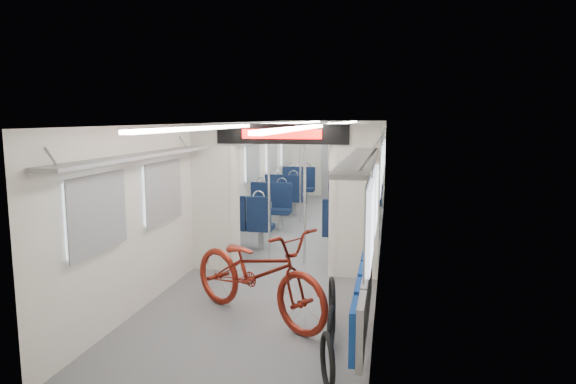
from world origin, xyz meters
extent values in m
plane|color=#515456|center=(0.00, 0.00, 0.00)|extent=(12.00, 12.00, 0.00)
cube|color=beige|center=(-1.45, 0.00, 1.15)|extent=(0.02, 12.00, 2.30)
cube|color=beige|center=(1.45, 0.00, 1.15)|extent=(0.02, 12.00, 2.30)
cube|color=beige|center=(0.00, 6.00, 1.15)|extent=(2.90, 0.02, 2.30)
cube|color=beige|center=(0.00, -6.00, 1.15)|extent=(2.90, 0.02, 2.30)
cube|color=silver|center=(0.00, 0.00, 2.30)|extent=(2.90, 12.00, 0.02)
cube|color=white|center=(-0.55, 0.00, 2.27)|extent=(0.12, 11.40, 0.04)
cube|color=white|center=(0.55, 0.00, 2.27)|extent=(0.12, 11.40, 0.04)
cube|color=beige|center=(-1.12, -2.00, 1.00)|extent=(0.65, 0.18, 2.00)
cube|color=beige|center=(1.12, -2.00, 1.00)|extent=(0.65, 0.18, 2.00)
cube|color=beige|center=(0.00, -2.00, 2.15)|extent=(2.90, 0.18, 0.30)
cylinder|color=beige|center=(-0.80, -2.00, 1.00)|extent=(0.20, 0.20, 2.00)
cylinder|color=beige|center=(0.80, -2.00, 1.00)|extent=(0.20, 0.20, 2.00)
cube|color=black|center=(0.00, -2.11, 2.15)|extent=(2.00, 0.03, 0.30)
cube|color=#FF0C07|center=(0.00, -2.13, 2.15)|extent=(1.20, 0.02, 0.14)
cube|color=silver|center=(-1.42, -4.80, 1.40)|extent=(0.04, 1.00, 0.75)
cube|color=silver|center=(1.42, -4.80, 1.40)|extent=(0.04, 1.00, 0.75)
cube|color=silver|center=(-1.42, -3.20, 1.40)|extent=(0.04, 1.00, 0.75)
cube|color=silver|center=(1.42, -3.20, 1.40)|extent=(0.04, 1.00, 0.75)
cube|color=silver|center=(-1.42, -0.50, 1.40)|extent=(0.04, 1.00, 0.75)
cube|color=silver|center=(1.42, -0.50, 1.40)|extent=(0.04, 1.00, 0.75)
cube|color=silver|center=(-1.42, 1.40, 1.40)|extent=(0.04, 1.00, 0.75)
cube|color=silver|center=(1.42, 1.40, 1.40)|extent=(0.04, 1.00, 0.75)
cube|color=silver|center=(-1.42, 3.30, 1.40)|extent=(0.04, 1.00, 0.75)
cube|color=silver|center=(1.42, 3.30, 1.40)|extent=(0.04, 1.00, 0.75)
cube|color=silver|center=(-1.42, 5.10, 1.40)|extent=(0.04, 1.00, 0.75)
cube|color=silver|center=(1.42, 5.10, 1.40)|extent=(0.04, 1.00, 0.75)
cube|color=gray|center=(-1.27, -4.00, 1.95)|extent=(0.30, 3.60, 0.04)
cube|color=gray|center=(1.27, -4.00, 1.95)|extent=(0.30, 3.60, 0.04)
cube|color=gray|center=(-1.27, 2.00, 1.95)|extent=(0.30, 7.60, 0.04)
cube|color=gray|center=(1.27, 2.00, 1.95)|extent=(0.30, 7.60, 0.04)
cube|color=gray|center=(0.00, 5.94, 1.00)|extent=(0.90, 0.05, 2.00)
imported|color=maroon|center=(0.08, -3.87, 0.57)|extent=(2.24, 1.78, 1.14)
cube|color=gray|center=(1.38, -5.37, 0.58)|extent=(0.06, 0.49, 0.56)
cube|color=navy|center=(1.32, -5.37, 0.58)|extent=(0.06, 0.45, 0.47)
cube|color=gray|center=(1.38, -4.82, 0.58)|extent=(0.06, 0.49, 0.56)
cube|color=navy|center=(1.32, -4.82, 0.58)|extent=(0.06, 0.45, 0.47)
cube|color=gray|center=(1.38, -4.27, 0.58)|extent=(0.06, 0.49, 0.56)
cube|color=navy|center=(1.32, -4.27, 0.58)|extent=(0.06, 0.45, 0.47)
cube|color=gray|center=(1.38, -3.72, 0.58)|extent=(0.06, 0.49, 0.56)
cube|color=navy|center=(1.32, -3.72, 0.58)|extent=(0.06, 0.45, 0.47)
torus|color=black|center=(1.09, -5.33, 0.24)|extent=(0.21, 0.51, 0.52)
torus|color=black|center=(1.03, -4.50, 0.20)|extent=(0.05, 0.45, 0.45)
torus|color=black|center=(0.96, -3.79, 0.24)|extent=(0.15, 0.53, 0.53)
cube|color=black|center=(-0.70, -0.64, 0.40)|extent=(0.44, 0.41, 0.10)
cylinder|color=gray|center=(-0.70, -0.64, 0.17)|extent=(0.10, 0.10, 0.35)
cube|color=black|center=(-0.70, -0.81, 0.72)|extent=(0.44, 0.08, 0.54)
torus|color=silver|center=(-0.70, -0.81, 0.99)|extent=(0.22, 0.03, 0.22)
cube|color=black|center=(-0.70, 1.03, 0.40)|extent=(0.44, 0.41, 0.10)
cylinder|color=gray|center=(-0.70, 1.03, 0.17)|extent=(0.10, 0.10, 0.35)
cube|color=black|center=(-0.70, 1.20, 0.72)|extent=(0.44, 0.08, 0.54)
torus|color=silver|center=(-0.70, 1.20, 0.99)|extent=(0.22, 0.03, 0.22)
cube|color=black|center=(-1.17, -0.64, 0.40)|extent=(0.44, 0.41, 0.10)
cylinder|color=gray|center=(-1.17, -0.64, 0.17)|extent=(0.10, 0.10, 0.35)
cube|color=black|center=(-1.17, -0.81, 0.72)|extent=(0.44, 0.08, 0.54)
torus|color=silver|center=(-1.17, -0.81, 0.99)|extent=(0.22, 0.03, 0.22)
cube|color=black|center=(-1.17, 1.03, 0.40)|extent=(0.44, 0.41, 0.10)
cylinder|color=gray|center=(-1.17, 1.03, 0.17)|extent=(0.10, 0.10, 0.35)
cube|color=black|center=(-1.17, 1.20, 0.72)|extent=(0.44, 0.08, 0.54)
torus|color=silver|center=(-1.17, 1.20, 0.99)|extent=(0.22, 0.03, 0.22)
cube|color=black|center=(0.70, -0.79, 0.40)|extent=(0.46, 0.43, 0.10)
cylinder|color=gray|center=(0.70, -0.79, 0.17)|extent=(0.10, 0.10, 0.35)
cube|color=black|center=(0.70, -0.97, 0.73)|extent=(0.46, 0.08, 0.56)
torus|color=silver|center=(0.70, -0.97, 1.01)|extent=(0.23, 0.03, 0.23)
cube|color=black|center=(0.70, 0.94, 0.40)|extent=(0.46, 0.43, 0.10)
cylinder|color=gray|center=(0.70, 0.94, 0.17)|extent=(0.10, 0.10, 0.35)
cube|color=black|center=(0.70, 1.11, 0.73)|extent=(0.46, 0.08, 0.56)
torus|color=silver|center=(0.70, 1.11, 1.01)|extent=(0.23, 0.03, 0.23)
cube|color=black|center=(1.17, -0.79, 0.40)|extent=(0.46, 0.43, 0.10)
cylinder|color=gray|center=(1.17, -0.79, 0.17)|extent=(0.10, 0.10, 0.35)
cube|color=black|center=(1.17, -0.97, 0.73)|extent=(0.46, 0.08, 0.56)
torus|color=silver|center=(1.17, -0.97, 1.01)|extent=(0.23, 0.03, 0.23)
cube|color=black|center=(1.17, 0.94, 0.40)|extent=(0.46, 0.43, 0.10)
cylinder|color=gray|center=(1.17, 0.94, 0.17)|extent=(0.10, 0.10, 0.35)
cube|color=black|center=(1.17, 1.11, 0.73)|extent=(0.46, 0.08, 0.56)
torus|color=silver|center=(1.17, 1.11, 1.01)|extent=(0.23, 0.03, 0.23)
cube|color=black|center=(-0.70, 2.71, 0.40)|extent=(0.46, 0.43, 0.10)
cylinder|color=gray|center=(-0.70, 2.71, 0.17)|extent=(0.10, 0.10, 0.35)
cube|color=black|center=(-0.70, 2.54, 0.73)|extent=(0.46, 0.08, 0.56)
torus|color=silver|center=(-0.70, 2.54, 1.01)|extent=(0.23, 0.03, 0.23)
cube|color=black|center=(-0.70, 4.46, 0.40)|extent=(0.46, 0.43, 0.10)
cylinder|color=gray|center=(-0.70, 4.46, 0.17)|extent=(0.10, 0.10, 0.35)
cube|color=black|center=(-0.70, 4.63, 0.73)|extent=(0.46, 0.08, 0.56)
torus|color=silver|center=(-0.70, 4.63, 1.01)|extent=(0.23, 0.03, 0.23)
cube|color=black|center=(-1.17, 2.71, 0.40)|extent=(0.46, 0.43, 0.10)
cylinder|color=gray|center=(-1.17, 2.71, 0.17)|extent=(0.10, 0.10, 0.35)
cube|color=black|center=(-1.17, 2.54, 0.73)|extent=(0.46, 0.08, 0.56)
torus|color=silver|center=(-1.17, 2.54, 1.01)|extent=(0.23, 0.03, 0.23)
cube|color=black|center=(-1.17, 4.46, 0.40)|extent=(0.46, 0.43, 0.10)
cylinder|color=gray|center=(-1.17, 4.46, 0.17)|extent=(0.10, 0.10, 0.35)
cube|color=black|center=(-1.17, 4.63, 0.73)|extent=(0.46, 0.08, 0.56)
torus|color=silver|center=(-1.17, 4.63, 1.01)|extent=(0.23, 0.03, 0.23)
cube|color=black|center=(0.70, 2.55, 0.40)|extent=(0.49, 0.46, 0.10)
cylinder|color=gray|center=(0.70, 2.55, 0.17)|extent=(0.10, 0.10, 0.35)
cube|color=black|center=(0.70, 2.36, 0.75)|extent=(0.49, 0.09, 0.60)
torus|color=silver|center=(0.70, 2.36, 1.05)|extent=(0.25, 0.03, 0.25)
cube|color=black|center=(0.70, 4.42, 0.40)|extent=(0.49, 0.46, 0.10)
cylinder|color=gray|center=(0.70, 4.42, 0.17)|extent=(0.10, 0.10, 0.35)
cube|color=black|center=(0.70, 4.61, 0.75)|extent=(0.49, 0.09, 0.60)
torus|color=silver|center=(0.70, 4.61, 1.05)|extent=(0.25, 0.03, 0.25)
cube|color=black|center=(1.17, 2.55, 0.40)|extent=(0.49, 0.46, 0.10)
cylinder|color=gray|center=(1.17, 2.55, 0.17)|extent=(0.10, 0.10, 0.35)
cube|color=black|center=(1.17, 2.36, 0.75)|extent=(0.49, 0.09, 0.60)
torus|color=silver|center=(1.17, 2.36, 1.05)|extent=(0.25, 0.03, 0.25)
cube|color=black|center=(1.17, 4.42, 0.40)|extent=(0.49, 0.46, 0.10)
cylinder|color=gray|center=(1.17, 4.42, 0.17)|extent=(0.10, 0.10, 0.35)
cube|color=black|center=(1.17, 4.61, 0.75)|extent=(0.49, 0.09, 0.60)
torus|color=silver|center=(1.17, 4.61, 1.05)|extent=(0.25, 0.03, 0.25)
cylinder|color=silver|center=(-0.39, -1.32, 1.15)|extent=(0.04, 0.04, 2.30)
cylinder|color=silver|center=(0.25, -1.53, 1.15)|extent=(0.04, 0.04, 2.30)
cylinder|color=silver|center=(-0.40, 1.80, 1.15)|extent=(0.04, 0.04, 2.30)
cylinder|color=silver|center=(0.22, 2.02, 1.15)|extent=(0.04, 0.04, 2.30)
camera|label=1|loc=(1.58, -9.58, 2.39)|focal=32.00mm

